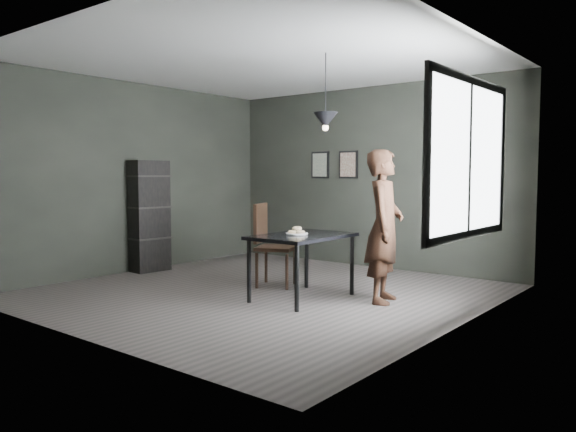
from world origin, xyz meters
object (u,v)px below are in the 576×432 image
Objects in this scene: cafe_table at (302,241)px; woman at (384,226)px; shelf_unit at (149,216)px; white_plate at (297,234)px; wood_chair at (269,239)px; pendant_lamp at (325,120)px.

woman reaches higher than cafe_table.
white_plate is at bearing 1.61° from shelf_unit.
shelf_unit is (-2.89, 0.14, 0.07)m from white_plate.
wood_chair is 0.65× the size of shelf_unit.
shelf_unit is at bearing 178.51° from cafe_table.
shelf_unit is at bearing 177.29° from white_plate.
white_plate is (-0.03, -0.06, 0.08)m from cafe_table.
white_plate is at bearing -115.65° from cafe_table.
white_plate is 2.89m from shelf_unit.
white_plate reaches higher than cafe_table.
pendant_lamp is (-0.58, -0.34, 1.19)m from woman.
wood_chair reaches higher than cafe_table.
pendant_lamp reaches higher than wood_chair.
woman is (0.85, 0.50, 0.11)m from white_plate.
woman reaches higher than wood_chair.
wood_chair is at bearing 157.08° from cafe_table.
woman is 1.99× the size of pendant_lamp.
woman is at bearing 9.90° from shelf_unit.
wood_chair is at bearing 152.57° from white_plate.
shelf_unit reaches higher than wood_chair.
wood_chair is 2.15m from shelf_unit.
pendant_lamp is at bearing 4.75° from shelf_unit.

